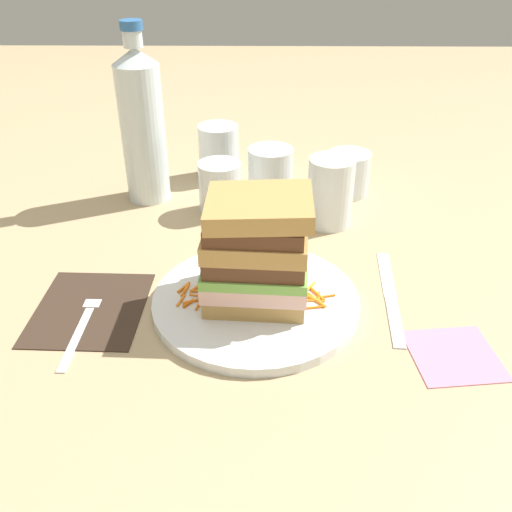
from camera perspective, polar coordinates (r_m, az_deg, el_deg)
name	(u,v)px	position (r m, az deg, el deg)	size (l,w,h in m)	color
ground_plane	(249,305)	(0.68, -0.76, -5.07)	(3.00, 3.00, 0.00)	tan
main_plate	(256,301)	(0.68, -0.03, -4.67)	(0.25, 0.25, 0.01)	white
sandwich	(256,251)	(0.64, 0.03, 0.47)	(0.13, 0.11, 0.14)	tan
carrot_shred_0	(184,287)	(0.69, -7.41, -3.21)	(0.00, 0.00, 0.02)	orange
carrot_shred_1	(197,295)	(0.68, -6.03, -4.00)	(0.00, 0.00, 0.02)	orange
carrot_shred_2	(185,290)	(0.69, -7.26, -3.47)	(0.00, 0.00, 0.02)	orange
carrot_shred_3	(189,303)	(0.67, -6.93, -4.82)	(0.00, 0.00, 0.02)	orange
carrot_shred_4	(203,292)	(0.68, -5.44, -3.67)	(0.00, 0.00, 0.03)	orange
carrot_shred_5	(181,301)	(0.67, -7.71, -4.56)	(0.00, 0.00, 0.02)	orange
carrot_shred_6	(199,285)	(0.69, -5.81, -2.99)	(0.00, 0.00, 0.03)	orange
carrot_shred_7	(200,303)	(0.67, -5.80, -4.80)	(0.00, 0.00, 0.03)	orange
carrot_shred_8	(196,300)	(0.67, -6.17, -4.52)	(0.00, 0.00, 0.03)	orange
carrot_shred_9	(317,300)	(0.67, 6.24, -4.52)	(0.00, 0.00, 0.03)	orange
carrot_shred_10	(296,294)	(0.68, 4.16, -3.87)	(0.00, 0.00, 0.03)	orange
carrot_shred_11	(319,298)	(0.68, 6.50, -4.26)	(0.00, 0.00, 0.02)	orange
carrot_shred_12	(310,298)	(0.67, 5.60, -4.28)	(0.00, 0.00, 0.03)	orange
carrot_shred_13	(311,308)	(0.66, 5.67, -5.29)	(0.00, 0.00, 0.03)	orange
carrot_shred_14	(307,295)	(0.68, 5.26, -4.02)	(0.00, 0.00, 0.03)	orange
carrot_shred_15	(317,293)	(0.68, 6.23, -3.82)	(0.00, 0.00, 0.03)	orange
carrot_shred_16	(311,301)	(0.67, 5.66, -4.57)	(0.00, 0.00, 0.03)	orange
carrot_shred_17	(309,288)	(0.69, 5.44, -3.32)	(0.00, 0.00, 0.03)	orange
carrot_shred_18	(324,298)	(0.68, 6.99, -4.26)	(0.00, 0.00, 0.03)	orange
napkin_dark	(90,308)	(0.70, -16.64, -5.13)	(0.13, 0.15, 0.00)	#38281E
fork	(84,318)	(0.69, -17.19, -6.04)	(0.02, 0.17, 0.00)	silver
knife	(391,298)	(0.71, 13.65, -4.17)	(0.03, 0.20, 0.00)	silver
juice_glass	(330,196)	(0.84, 7.58, 6.16)	(0.07, 0.07, 0.10)	white
water_bottle	(142,125)	(0.91, -11.58, 13.01)	(0.07, 0.07, 0.28)	silver
empty_tumbler_0	(348,173)	(0.95, 9.42, 8.35)	(0.07, 0.07, 0.07)	silver
empty_tumbler_1	(220,188)	(0.88, -3.71, 6.99)	(0.07, 0.07, 0.08)	silver
empty_tumbler_2	(270,170)	(0.94, 1.48, 8.76)	(0.08, 0.08, 0.08)	silver
empty_tumbler_3	(219,152)	(1.00, -3.85, 10.61)	(0.07, 0.07, 0.09)	silver
napkin_pink	(454,355)	(0.65, 19.62, -9.52)	(0.09, 0.09, 0.00)	pink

